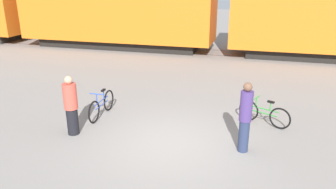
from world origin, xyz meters
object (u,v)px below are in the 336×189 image
(bicycle_green, at_px, (264,113))
(bicycle_blue, at_px, (102,105))
(person_in_red, at_px, (71,106))
(freight_train, at_px, (223,3))
(person_in_purple, at_px, (245,117))

(bicycle_green, xyz_separation_m, bicycle_blue, (-4.97, -0.72, 0.02))
(bicycle_blue, xyz_separation_m, person_in_red, (-0.22, -1.37, 0.48))
(freight_train, relative_size, bicycle_green, 33.53)
(bicycle_green, relative_size, person_in_red, 0.89)
(freight_train, distance_m, bicycle_green, 10.27)
(freight_train, relative_size, bicycle_blue, 29.29)
(person_in_red, bearing_deg, freight_train, 74.38)
(person_in_red, xyz_separation_m, person_in_purple, (4.69, 0.27, 0.09))
(freight_train, height_order, person_in_red, freight_train)
(bicycle_blue, relative_size, person_in_red, 1.02)
(person_in_red, relative_size, person_in_purple, 0.93)
(bicycle_blue, relative_size, person_in_purple, 0.95)
(person_in_purple, bearing_deg, bicycle_green, 93.43)
(bicycle_green, distance_m, person_in_red, 5.62)
(freight_train, height_order, person_in_purple, freight_train)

